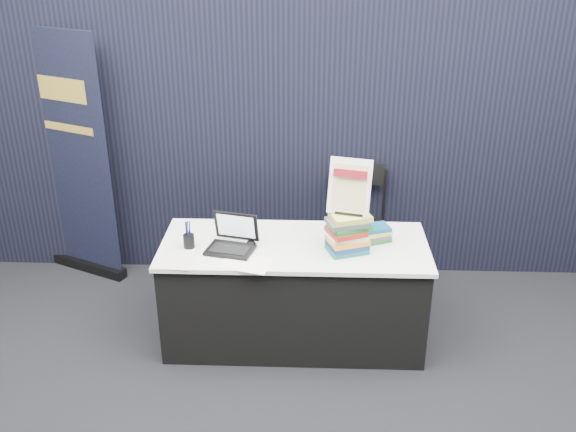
# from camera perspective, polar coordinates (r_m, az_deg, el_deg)

# --- Properties ---
(floor) EXTENTS (8.00, 8.00, 0.00)m
(floor) POSITION_cam_1_polar(r_m,az_deg,el_deg) (4.27, 0.30, -14.93)
(floor) COLOR black
(floor) RESTS_ON ground
(wall_back) EXTENTS (8.00, 0.02, 3.50)m
(wall_back) POSITION_cam_1_polar(r_m,az_deg,el_deg) (7.35, 1.42, 17.14)
(wall_back) COLOR #AAA7A1
(wall_back) RESTS_ON floor
(drape_partition) EXTENTS (6.00, 0.08, 2.40)m
(drape_partition) POSITION_cam_1_polar(r_m,az_deg,el_deg) (5.12, 0.93, 7.40)
(drape_partition) COLOR black
(drape_partition) RESTS_ON floor
(display_table) EXTENTS (1.80, 0.75, 0.75)m
(display_table) POSITION_cam_1_polar(r_m,az_deg,el_deg) (4.50, 0.55, -6.74)
(display_table) COLOR black
(display_table) RESTS_ON floor
(laptop) EXTENTS (0.34, 0.31, 0.23)m
(laptop) POSITION_cam_1_polar(r_m,az_deg,el_deg) (4.25, -5.12, -2.23)
(laptop) COLOR black
(laptop) RESTS_ON display_table
(mouse) EXTENTS (0.09, 0.11, 0.03)m
(mouse) POSITION_cam_1_polar(r_m,az_deg,el_deg) (4.30, -3.28, -2.46)
(mouse) COLOR black
(mouse) RESTS_ON display_table
(brochure_left) EXTENTS (0.26, 0.20, 0.00)m
(brochure_left) POSITION_cam_1_polar(r_m,az_deg,el_deg) (4.16, -10.21, -4.09)
(brochure_left) COLOR silver
(brochure_left) RESTS_ON display_table
(brochure_mid) EXTENTS (0.31, 0.25, 0.00)m
(brochure_mid) POSITION_cam_1_polar(r_m,az_deg,el_deg) (4.33, -9.18, -2.78)
(brochure_mid) COLOR silver
(brochure_mid) RESTS_ON display_table
(brochure_right) EXTENTS (0.36, 0.29, 0.00)m
(brochure_right) POSITION_cam_1_polar(r_m,az_deg,el_deg) (4.09, -3.70, -4.22)
(brochure_right) COLOR white
(brochure_right) RESTS_ON display_table
(pen_cup) EXTENTS (0.08, 0.08, 0.10)m
(pen_cup) POSITION_cam_1_polar(r_m,az_deg,el_deg) (4.30, -8.80, -2.23)
(pen_cup) COLOR black
(pen_cup) RESTS_ON display_table
(book_stack_tall) EXTENTS (0.29, 0.26, 0.27)m
(book_stack_tall) POSITION_cam_1_polar(r_m,az_deg,el_deg) (4.18, 5.35, -1.54)
(book_stack_tall) COLOR #175A52
(book_stack_tall) RESTS_ON display_table
(book_stack_short) EXTENTS (0.23, 0.20, 0.11)m
(book_stack_short) POSITION_cam_1_polar(r_m,az_deg,el_deg) (4.38, 7.70, -1.53)
(book_stack_short) COLOR #1C6B26
(book_stack_short) RESTS_ON display_table
(info_sign) EXTENTS (0.29, 0.17, 0.37)m
(info_sign) POSITION_cam_1_polar(r_m,az_deg,el_deg) (4.08, 5.50, 2.55)
(info_sign) COLOR black
(info_sign) RESTS_ON book_stack_tall
(pullup_banner) EXTENTS (0.82, 0.45, 2.02)m
(pullup_banner) POSITION_cam_1_polar(r_m,az_deg,el_deg) (5.48, -18.76, 3.86)
(pullup_banner) COLOR black
(pullup_banner) RESTS_ON floor
(stacking_chair) EXTENTS (0.47, 0.48, 0.99)m
(stacking_chair) POSITION_cam_1_polar(r_m,az_deg,el_deg) (5.08, 6.24, -0.77)
(stacking_chair) COLOR black
(stacking_chair) RESTS_ON floor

